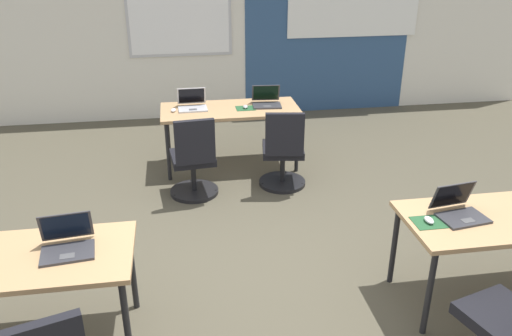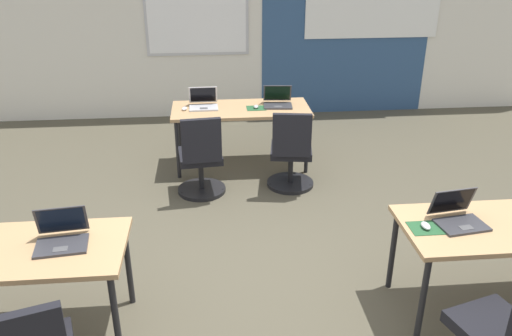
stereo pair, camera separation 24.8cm
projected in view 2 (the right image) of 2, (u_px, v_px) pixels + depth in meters
ground_plane at (259, 271)px, 4.34m from camera, size 24.00×24.00×0.00m
back_wall_assembly at (234, 20)px, 7.56m from camera, size 10.00×0.27×2.80m
desk_near_left at (2, 257)px, 3.38m from camera, size 1.60×0.70×0.72m
desk_far_center at (241, 113)px, 6.06m from camera, size 1.60×0.70×0.72m
laptop_far_right at (278, 101)px, 6.11m from camera, size 0.36×0.34×0.22m
mousepad_far_right at (256, 108)px, 6.02m from camera, size 0.22×0.19×0.00m
mouse_far_right at (256, 107)px, 6.01m from camera, size 0.07×0.11×0.03m
chair_far_right at (291, 157)px, 5.60m from camera, size 0.52×0.57×0.92m
laptop_near_left_inner at (62, 237)px, 3.40m from camera, size 0.36×0.33×0.23m
laptop_far_left at (203, 103)px, 6.04m from camera, size 0.34×0.32×0.22m
mouse_far_left at (184, 109)px, 5.96m from camera, size 0.07×0.11×0.03m
chair_far_left at (201, 162)px, 5.46m from camera, size 0.52×0.56×0.92m
laptop_near_right_inner at (458, 216)px, 3.64m from camera, size 0.37×0.35×0.23m
mousepad_near_right_inner at (425, 228)px, 3.59m from camera, size 0.22×0.19×0.00m
mouse_near_right_inner at (426, 226)px, 3.58m from camera, size 0.06×0.10×0.03m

